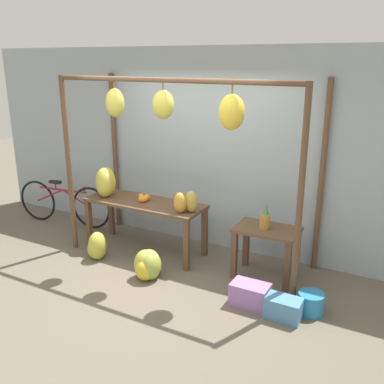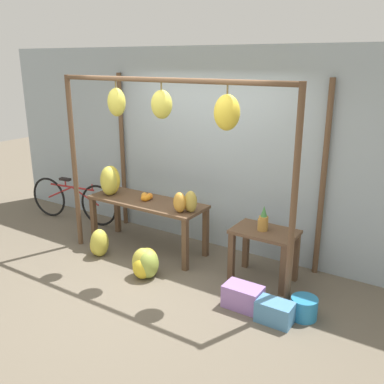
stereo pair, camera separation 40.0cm
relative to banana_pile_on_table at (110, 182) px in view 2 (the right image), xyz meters
The scene contains 15 objects.
ground_plane 1.74m from the banana_pile_on_table, 31.04° to the right, with size 20.00×20.00×0.00m, color #665B4C.
shop_wall_back 1.55m from the banana_pile_on_table, 30.89° to the left, with size 8.00×0.08×2.80m.
stall_awning 1.59m from the banana_pile_on_table, ahead, with size 3.28×1.17×2.43m.
display_table_main 0.69m from the banana_pile_on_table, ahead, with size 1.72×0.61×0.74m.
display_table_side 2.42m from the banana_pile_on_table, ahead, with size 0.77×0.50×0.66m.
banana_pile_on_table is the anchor object (origin of this frame).
orange_pile 0.62m from the banana_pile_on_table, ahead, with size 0.18×0.19×0.09m.
pineapple_cluster 2.36m from the banana_pile_on_table, ahead, with size 0.12×0.13×0.31m.
banana_pile_ground_left 0.91m from the banana_pile_on_table, 69.17° to the right, with size 0.29×0.27×0.39m.
banana_pile_ground_right 1.47m from the banana_pile_on_table, 28.71° to the right, with size 0.41×0.45×0.38m.
fruit_crate_white 2.64m from the banana_pile_on_table, 13.27° to the right, with size 0.42×0.26×0.26m.
blue_bucket 3.21m from the banana_pile_on_table, ahead, with size 0.28×0.28×0.23m.
parked_bicycle 1.31m from the banana_pile_on_table, 166.61° to the left, with size 1.73×0.27×0.73m.
papaya_pile 1.34m from the banana_pile_on_table, ahead, with size 0.31×0.30×0.29m.
fruit_crate_purple 3.03m from the banana_pile_on_table, 12.84° to the right, with size 0.37×0.23×0.23m.
Camera 2 is at (2.96, -3.60, 2.62)m, focal length 40.00 mm.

